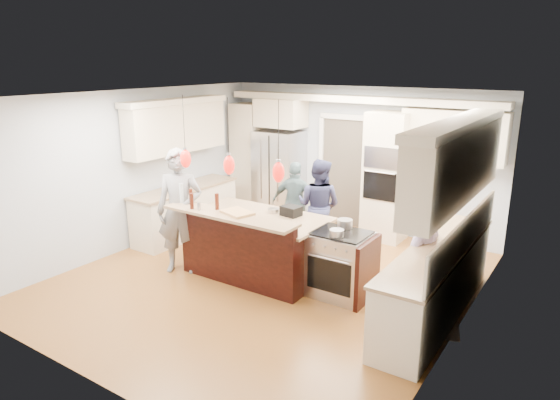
# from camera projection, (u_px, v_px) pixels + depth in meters

# --- Properties ---
(ground_plane) EXTENTS (6.00, 6.00, 0.00)m
(ground_plane) POSITION_uv_depth(u_px,v_px,m) (267.00, 279.00, 7.46)
(ground_plane) COLOR #A2642C
(ground_plane) RESTS_ON ground
(room_shell) EXTENTS (5.54, 6.04, 2.72)m
(room_shell) POSITION_uv_depth(u_px,v_px,m) (266.00, 160.00, 6.97)
(room_shell) COLOR #B2BCC6
(room_shell) RESTS_ON ground
(refrigerator) EXTENTS (0.90, 0.70, 1.80)m
(refrigerator) POSITION_uv_depth(u_px,v_px,m) (279.00, 175.00, 10.16)
(refrigerator) COLOR #B7B7BC
(refrigerator) RESTS_ON ground
(oven_column) EXTENTS (0.72, 0.69, 2.30)m
(oven_column) POSITION_uv_depth(u_px,v_px,m) (387.00, 177.00, 8.88)
(oven_column) COLOR beige
(oven_column) RESTS_ON ground
(back_upper_cabinets) EXTENTS (5.30, 0.61, 2.54)m
(back_upper_cabinets) POSITION_uv_depth(u_px,v_px,m) (317.00, 140.00, 9.62)
(back_upper_cabinets) COLOR beige
(back_upper_cabinets) RESTS_ON ground
(right_counter_run) EXTENTS (0.64, 3.10, 2.51)m
(right_counter_run) POSITION_uv_depth(u_px,v_px,m) (444.00, 238.00, 6.11)
(right_counter_run) COLOR beige
(right_counter_run) RESTS_ON ground
(left_cabinets) EXTENTS (0.64, 2.30, 2.51)m
(left_cabinets) POSITION_uv_depth(u_px,v_px,m) (182.00, 179.00, 9.12)
(left_cabinets) COLOR beige
(left_cabinets) RESTS_ON ground
(kitchen_island) EXTENTS (2.10, 1.46, 1.12)m
(kitchen_island) POSITION_uv_depth(u_px,v_px,m) (256.00, 244.00, 7.52)
(kitchen_island) COLOR black
(kitchen_island) RESTS_ON ground
(island_range) EXTENTS (0.82, 0.71, 0.92)m
(island_range) POSITION_uv_depth(u_px,v_px,m) (342.00, 265.00, 6.83)
(island_range) COLOR #B7B7BC
(island_range) RESTS_ON ground
(pendant_lights) EXTENTS (1.75, 0.15, 1.03)m
(pendant_lights) POSITION_uv_depth(u_px,v_px,m) (229.00, 165.00, 6.69)
(pendant_lights) COLOR black
(pendant_lights) RESTS_ON ground
(person_bar_end) EXTENTS (0.83, 0.75, 1.92)m
(person_bar_end) POSITION_uv_depth(u_px,v_px,m) (180.00, 211.00, 7.52)
(person_bar_end) COLOR slate
(person_bar_end) RESTS_ON ground
(person_far_left) EXTENTS (0.82, 0.66, 1.60)m
(person_far_left) POSITION_uv_depth(u_px,v_px,m) (319.00, 206.00, 8.38)
(person_far_left) COLOR #292C4F
(person_far_left) RESTS_ON ground
(person_far_right) EXTENTS (0.92, 0.60, 1.46)m
(person_far_right) POSITION_uv_depth(u_px,v_px,m) (296.00, 203.00, 8.81)
(person_far_right) COLOR slate
(person_far_right) RESTS_ON ground
(person_range_side) EXTENTS (0.74, 1.10, 1.58)m
(person_range_side) POSITION_uv_depth(u_px,v_px,m) (430.00, 251.00, 6.42)
(person_range_side) COLOR #9C8ABA
(person_range_side) RESTS_ON ground
(floor_rug) EXTENTS (0.93, 1.14, 0.01)m
(floor_rug) POSITION_uv_depth(u_px,v_px,m) (430.00, 317.00, 6.34)
(floor_rug) COLOR #977852
(floor_rug) RESTS_ON ground
(water_bottle) EXTENTS (0.08, 0.08, 0.30)m
(water_bottle) POSITION_uv_depth(u_px,v_px,m) (181.00, 193.00, 7.36)
(water_bottle) COLOR silver
(water_bottle) RESTS_ON kitchen_island
(beer_bottle_a) EXTENTS (0.06, 0.06, 0.22)m
(beer_bottle_a) POSITION_uv_depth(u_px,v_px,m) (191.00, 196.00, 7.31)
(beer_bottle_a) COLOR #41170B
(beer_bottle_a) RESTS_ON kitchen_island
(beer_bottle_b) EXTENTS (0.06, 0.06, 0.23)m
(beer_bottle_b) POSITION_uv_depth(u_px,v_px,m) (192.00, 201.00, 7.06)
(beer_bottle_b) COLOR #41170B
(beer_bottle_b) RESTS_ON kitchen_island
(beer_bottle_c) EXTENTS (0.07, 0.07, 0.23)m
(beer_bottle_c) POSITION_uv_depth(u_px,v_px,m) (217.00, 202.00, 7.03)
(beer_bottle_c) COLOR #41170B
(beer_bottle_c) RESTS_ON kitchen_island
(drink_can) EXTENTS (0.07, 0.07, 0.11)m
(drink_can) POSITION_uv_depth(u_px,v_px,m) (199.00, 206.00, 7.02)
(drink_can) COLOR #B7B7BC
(drink_can) RESTS_ON kitchen_island
(cutting_board) EXTENTS (0.51, 0.43, 0.03)m
(cutting_board) POSITION_uv_depth(u_px,v_px,m) (237.00, 212.00, 6.87)
(cutting_board) COLOR tan
(cutting_board) RESTS_ON kitchen_island
(pot_large) EXTENTS (0.21, 0.21, 0.12)m
(pot_large) POSITION_uv_depth(u_px,v_px,m) (345.00, 224.00, 6.89)
(pot_large) COLOR #B7B7BC
(pot_large) RESTS_ON island_range
(pot_small) EXTENTS (0.19, 0.19, 0.09)m
(pot_small) POSITION_uv_depth(u_px,v_px,m) (337.00, 233.00, 6.56)
(pot_small) COLOR #B7B7BC
(pot_small) RESTS_ON island_range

